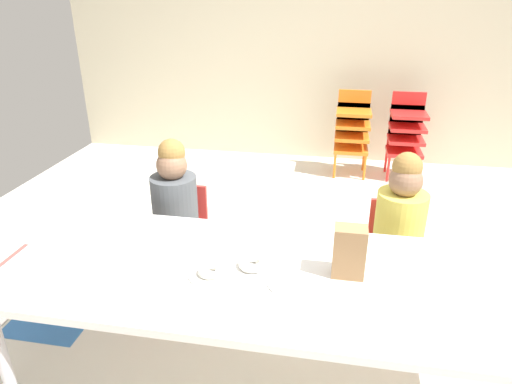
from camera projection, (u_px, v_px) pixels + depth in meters
name	position (u px, v px, depth m)	size (l,w,h in m)	color
ground_plane	(302.00, 296.00, 2.70)	(5.47, 5.04, 0.02)	silver
back_wall	(332.00, 23.00, 4.42)	(5.47, 0.10, 2.73)	beige
craft_table	(257.00, 279.00, 1.91)	(2.15, 0.84, 0.58)	white
seated_child_near_camera	(175.00, 202.00, 2.59)	(0.32, 0.31, 0.92)	red
seated_child_middle_seat	(400.00, 220.00, 2.38)	(0.32, 0.31, 0.92)	red
kid_chair_orange_stack	(352.00, 128.00, 4.33)	(0.32, 0.30, 0.80)	orange
kid_chair_red_stack	(406.00, 131.00, 4.25)	(0.32, 0.30, 0.80)	red
paper_bag_brown	(349.00, 252.00, 1.83)	(0.13, 0.09, 0.22)	#9E754C
paper_plate_near_edge	(210.00, 275.00, 1.87)	(0.18, 0.18, 0.01)	white
paper_plate_center_table	(290.00, 283.00, 1.81)	(0.18, 0.18, 0.01)	white
donut_powdered_on_plate	(210.00, 271.00, 1.86)	(0.10, 0.10, 0.03)	white
donut_powdered_loose	(253.00, 263.00, 1.92)	(0.12, 0.12, 0.04)	white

